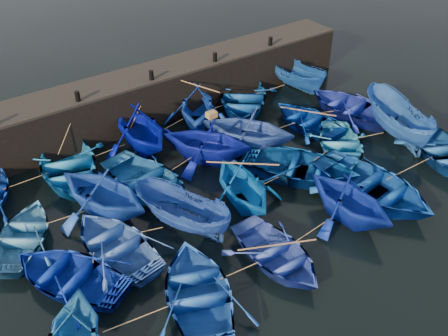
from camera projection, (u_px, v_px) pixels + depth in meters
ground at (268, 217)px, 20.98m from camera, size 120.00×120.00×0.00m
quay_wall at (146, 97)px, 27.18m from camera, size 26.00×2.50×2.50m
quay_top at (144, 75)px, 26.42m from camera, size 26.00×2.50×0.12m
bollard_1 at (78, 96)px, 23.74m from camera, size 0.24×0.24×0.50m
bollard_2 at (151, 75)px, 25.65m from camera, size 0.24×0.24×0.50m
bollard_3 at (215, 57)px, 27.55m from camera, size 0.24×0.24×0.50m
bollard_4 at (270, 41)px, 29.45m from camera, size 0.24×0.24×0.50m
boat_1 at (67, 166)px, 23.05m from camera, size 5.20×6.29×1.13m
boat_2 at (140, 128)px, 24.61m from camera, size 4.10×4.71×2.41m
boat_3 at (197, 105)px, 26.72m from camera, size 5.49×5.60×2.24m
boat_4 at (243, 98)px, 28.47m from camera, size 6.69×6.90×1.17m
boat_5 at (296, 76)px, 30.19m from camera, size 1.81×4.63×1.78m
boat_6 at (23, 235)px, 19.46m from camera, size 4.81×5.07×0.86m
boat_7 at (102, 191)px, 20.50m from camera, size 5.33×5.69×2.41m
boat_8 at (148, 181)px, 22.13m from camera, size 4.64×5.80×1.07m
boat_9 at (207, 141)px, 23.71m from camera, size 5.77×5.86×2.34m
boat_10 at (248, 128)px, 24.51m from camera, size 6.01×6.15×2.46m
boat_11 at (307, 119)px, 26.78m from camera, size 3.42×4.57×0.91m
boat_12 at (350, 106)px, 27.80m from camera, size 4.40×5.66×1.08m
boat_13 at (70, 275)px, 17.73m from camera, size 5.17×5.65×0.96m
boat_14 at (116, 244)px, 19.02m from camera, size 3.95×5.02×0.94m
boat_15 at (182, 213)px, 19.92m from camera, size 3.35×4.70×1.71m
boat_16 at (242, 185)px, 21.05m from camera, size 4.19×4.64×2.15m
boat_17 at (300, 167)px, 23.01m from camera, size 6.32×6.71×1.13m
boat_18 at (341, 146)px, 24.61m from camera, size 5.28×5.54×0.94m
boat_19 at (396, 120)px, 25.64m from camera, size 3.48×5.55×2.01m
boat_21 at (199, 292)px, 17.08m from camera, size 5.01×5.78×1.00m
boat_22 at (276, 254)px, 18.62m from camera, size 3.09×4.31×0.89m
boat_23 at (350, 198)px, 20.26m from camera, size 3.81×4.36×2.21m
boat_24 at (373, 186)px, 21.77m from camera, size 4.66×6.10×1.18m
boat_25 at (443, 151)px, 24.14m from camera, size 5.34×5.96×1.02m
wooden_crate at (211, 115)px, 23.09m from camera, size 0.46×0.36×0.28m
mooring_ropes at (205, 146)px, 23.84m from camera, size 18.58×11.71×2.10m
loose_oars at (255, 142)px, 22.83m from camera, size 10.16×12.55×1.40m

